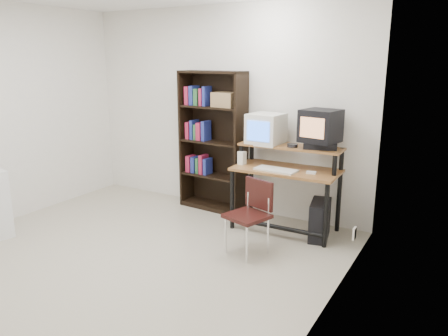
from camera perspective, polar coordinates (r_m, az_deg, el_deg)
The scene contains 16 objects.
floor at distance 4.52m, azimuth -13.45°, elevation -11.88°, with size 4.00×4.00×0.01m, color #BDB49C.
back_wall at distance 5.72m, azimuth -0.29°, elevation 7.60°, with size 4.00×0.01×2.60m, color white.
right_wall at distance 3.10m, azimuth 13.09°, elevation 1.66°, with size 0.01×4.00×2.60m, color white.
computer_desk at distance 5.03m, azimuth 8.18°, elevation -0.57°, with size 1.20×0.62×0.98m.
crt_monitor at distance 5.14m, azimuth 5.50°, elevation 5.09°, with size 0.40×0.41×0.36m.
vcr at distance 4.95m, azimuth 12.49°, elevation 2.85°, with size 0.36×0.26×0.08m, color black.
crt_tv at distance 4.93m, azimuth 12.49°, elevation 5.40°, with size 0.44×0.43×0.36m.
cd_spindle at distance 4.96m, azimuth 8.92°, elevation 2.85°, with size 0.12×0.12×0.05m, color #26262B.
keyboard at distance 4.89m, azimuth 6.79°, elevation -0.32°, with size 0.47×0.21×0.04m, color silver.
mousepad at distance 4.84m, azimuth 11.15°, elevation -0.83°, with size 0.22×0.18×0.01m, color black.
mouse at distance 4.83m, azimuth 11.31°, elevation -0.64°, with size 0.10×0.06×0.03m, color white.
desk_speaker at distance 5.14m, azimuth 2.36°, elevation 1.25°, with size 0.08×0.07×0.17m, color silver.
pc_tower at distance 4.99m, azimuth 12.41°, elevation -6.65°, with size 0.20×0.45×0.42m, color black.
school_chair at distance 4.45m, azimuth 3.61°, elevation -5.42°, with size 0.48×0.48×0.76m.
bookshelf at distance 5.67m, azimuth -1.37°, elevation 3.70°, with size 0.92×0.37×1.80m.
wall_outlet at distance 4.46m, azimuth 16.66°, elevation -8.19°, with size 0.02×0.08×0.12m, color beige.
Camera 1 is at (2.87, -2.90, 1.95)m, focal length 35.00 mm.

